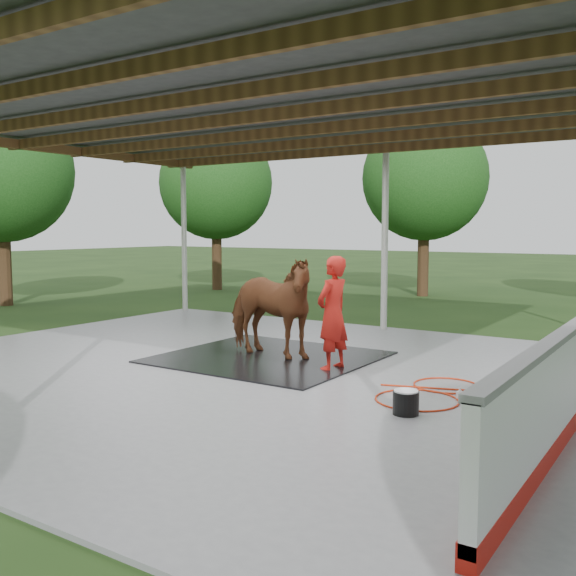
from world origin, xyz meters
The scene contains 11 objects.
ground centered at (0.00, 0.00, 0.00)m, with size 100.00×100.00×0.00m, color #1E3814.
concrete_slab centered at (0.00, 0.00, 0.03)m, with size 12.00×10.00×0.05m, color slate.
pavilion_structure centered at (0.00, 0.00, 3.97)m, with size 12.60×10.60×4.05m.
tree_belt centered at (0.30, 0.90, 3.79)m, with size 28.00×28.00×5.80m.
rubber_mat centered at (-0.32, 0.85, 0.06)m, with size 3.32×3.11×0.02m, color black.
horse centered at (-0.32, 0.85, 0.91)m, with size 0.90×1.98×1.68m, color brown.
handler centered at (1.02, 0.65, 0.92)m, with size 0.64×0.42×1.75m, color red.
wash_bucket centered at (2.90, -0.94, 0.20)m, with size 0.31×0.31×0.29m.
soap_bottle_a centered at (3.71, -0.72, 0.22)m, with size 0.13×0.13×0.34m, color silver.
soap_bottle_b centered at (3.22, 0.02, 0.13)m, with size 0.07×0.08×0.16m, color #338CD8.
hose_coil centered at (2.80, 0.08, 0.06)m, with size 1.54×1.90×0.02m.
Camera 1 is at (5.76, -7.79, 2.22)m, focal length 40.00 mm.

